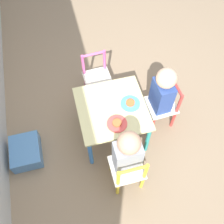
{
  "coord_description": "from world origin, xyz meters",
  "views": [
    {
      "loc": [
        -1.15,
        0.3,
        2.27
      ],
      "look_at": [
        0.0,
        0.0,
        0.37
      ],
      "focal_mm": 42.0,
      "sensor_mm": 36.0,
      "label": 1
    }
  ],
  "objects_px": {
    "child_left": "(127,154)",
    "child_front": "(161,94)",
    "chair_yellow": "(128,171)",
    "storage_bin": "(26,152)",
    "plate_front": "(130,103)",
    "chair_pink": "(97,78)",
    "kids_table": "(112,112)",
    "plate_left": "(117,123)",
    "chair_red": "(163,105)"
  },
  "relations": [
    {
      "from": "kids_table",
      "to": "plate_left",
      "type": "xyz_separation_m",
      "value": [
        -0.16,
        0.0,
        0.07
      ]
    },
    {
      "from": "chair_red",
      "to": "child_front",
      "type": "relative_size",
      "value": 0.69
    },
    {
      "from": "plate_front",
      "to": "chair_red",
      "type": "bearing_deg",
      "value": -85.75
    },
    {
      "from": "storage_bin",
      "to": "chair_yellow",
      "type": "bearing_deg",
      "value": -119.36
    },
    {
      "from": "plate_front",
      "to": "chair_yellow",
      "type": "bearing_deg",
      "value": 162.56
    },
    {
      "from": "chair_yellow",
      "to": "storage_bin",
      "type": "bearing_deg",
      "value": -29.72
    },
    {
      "from": "chair_red",
      "to": "chair_pink",
      "type": "height_order",
      "value": "same"
    },
    {
      "from": "chair_yellow",
      "to": "chair_pink",
      "type": "height_order",
      "value": "same"
    },
    {
      "from": "chair_yellow",
      "to": "storage_bin",
      "type": "distance_m",
      "value": 0.95
    },
    {
      "from": "chair_red",
      "to": "plate_front",
      "type": "height_order",
      "value": "chair_red"
    },
    {
      "from": "plate_left",
      "to": "storage_bin",
      "type": "height_order",
      "value": "plate_left"
    },
    {
      "from": "chair_red",
      "to": "chair_pink",
      "type": "bearing_deg",
      "value": -134.98
    },
    {
      "from": "chair_red",
      "to": "plate_left",
      "type": "xyz_separation_m",
      "value": [
        -0.18,
        0.49,
        0.19
      ]
    },
    {
      "from": "kids_table",
      "to": "chair_pink",
      "type": "height_order",
      "value": "chair_pink"
    },
    {
      "from": "plate_front",
      "to": "storage_bin",
      "type": "xyz_separation_m",
      "value": [
        -0.04,
        0.97,
        -0.37
      ]
    },
    {
      "from": "chair_pink",
      "to": "child_front",
      "type": "distance_m",
      "value": 0.69
    },
    {
      "from": "plate_front",
      "to": "child_left",
      "type": "bearing_deg",
      "value": 160.32
    },
    {
      "from": "plate_left",
      "to": "chair_red",
      "type": "bearing_deg",
      "value": -69.63
    },
    {
      "from": "kids_table",
      "to": "child_left",
      "type": "distance_m",
      "value": 0.44
    },
    {
      "from": "child_left",
      "to": "child_front",
      "type": "xyz_separation_m",
      "value": [
        0.46,
        -0.43,
        -0.01
      ]
    },
    {
      "from": "chair_pink",
      "to": "plate_left",
      "type": "bearing_deg",
      "value": -90.71
    },
    {
      "from": "child_front",
      "to": "plate_front",
      "type": "height_order",
      "value": "child_front"
    },
    {
      "from": "child_front",
      "to": "child_left",
      "type": "bearing_deg",
      "value": -46.24
    },
    {
      "from": "child_left",
      "to": "storage_bin",
      "type": "height_order",
      "value": "child_left"
    },
    {
      "from": "child_left",
      "to": "plate_left",
      "type": "bearing_deg",
      "value": -89.79
    },
    {
      "from": "plate_left",
      "to": "storage_bin",
      "type": "xyz_separation_m",
      "value": [
        0.12,
        0.81,
        -0.37
      ]
    },
    {
      "from": "chair_red",
      "to": "plate_front",
      "type": "xyz_separation_m",
      "value": [
        -0.02,
        0.34,
        0.19
      ]
    },
    {
      "from": "plate_front",
      "to": "child_front",
      "type": "bearing_deg",
      "value": -85.45
    },
    {
      "from": "chair_yellow",
      "to": "chair_red",
      "type": "height_order",
      "value": "same"
    },
    {
      "from": "child_left",
      "to": "plate_front",
      "type": "bearing_deg",
      "value": -110.05
    },
    {
      "from": "chair_pink",
      "to": "child_front",
      "type": "bearing_deg",
      "value": -48.69
    },
    {
      "from": "kids_table",
      "to": "plate_left",
      "type": "distance_m",
      "value": 0.17
    },
    {
      "from": "kids_table",
      "to": "plate_left",
      "type": "height_order",
      "value": "plate_left"
    },
    {
      "from": "kids_table",
      "to": "chair_yellow",
      "type": "bearing_deg",
      "value": -179.64
    },
    {
      "from": "chair_yellow",
      "to": "plate_front",
      "type": "relative_size",
      "value": 3.05
    },
    {
      "from": "chair_yellow",
      "to": "child_front",
      "type": "height_order",
      "value": "child_front"
    },
    {
      "from": "child_left",
      "to": "chair_pink",
      "type": "bearing_deg",
      "value": -88.63
    },
    {
      "from": "child_front",
      "to": "plate_left",
      "type": "height_order",
      "value": "child_front"
    },
    {
      "from": "chair_yellow",
      "to": "plate_front",
      "type": "xyz_separation_m",
      "value": [
        0.5,
        -0.16,
        0.19
      ]
    },
    {
      "from": "kids_table",
      "to": "child_front",
      "type": "relative_size",
      "value": 0.78
    },
    {
      "from": "kids_table",
      "to": "child_front",
      "type": "bearing_deg",
      "value": -87.11
    },
    {
      "from": "plate_left",
      "to": "storage_bin",
      "type": "distance_m",
      "value": 0.9
    },
    {
      "from": "plate_front",
      "to": "kids_table",
      "type": "bearing_deg",
      "value": 90.0
    },
    {
      "from": "child_left",
      "to": "child_front",
      "type": "distance_m",
      "value": 0.63
    },
    {
      "from": "chair_pink",
      "to": "child_left",
      "type": "distance_m",
      "value": 0.95
    },
    {
      "from": "child_left",
      "to": "child_front",
      "type": "bearing_deg",
      "value": -133.71
    },
    {
      "from": "plate_front",
      "to": "plate_left",
      "type": "bearing_deg",
      "value": 135.0
    },
    {
      "from": "kids_table",
      "to": "storage_bin",
      "type": "bearing_deg",
      "value": 92.57
    },
    {
      "from": "kids_table",
      "to": "plate_front",
      "type": "distance_m",
      "value": 0.17
    },
    {
      "from": "chair_yellow",
      "to": "child_front",
      "type": "distance_m",
      "value": 0.7
    }
  ]
}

